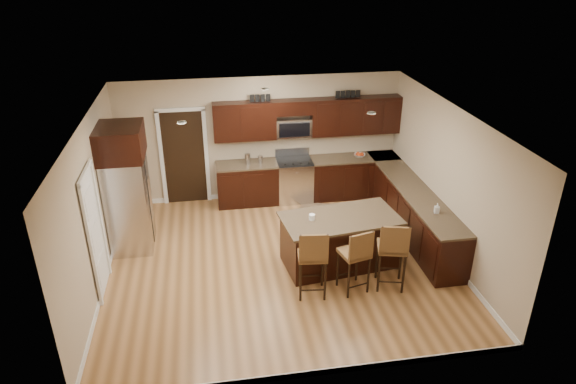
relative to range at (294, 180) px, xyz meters
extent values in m
plane|color=#A47241|center=(-0.68, -2.45, -0.47)|extent=(6.00, 6.00, 0.00)
plane|color=silver|center=(-0.68, -2.45, 2.23)|extent=(6.00, 6.00, 0.00)
plane|color=tan|center=(-0.68, 0.30, 0.88)|extent=(6.00, 0.00, 6.00)
plane|color=tan|center=(-3.68, -2.45, 0.88)|extent=(0.00, 5.50, 5.50)
plane|color=tan|center=(2.32, -2.45, 0.88)|extent=(0.00, 5.50, 5.50)
cube|color=black|center=(-1.03, 0.00, -0.03)|extent=(1.30, 0.60, 0.88)
cube|color=black|center=(1.35, 0.00, -0.03)|extent=(1.94, 0.60, 0.88)
cube|color=black|center=(2.02, -1.98, -0.03)|extent=(0.60, 3.35, 0.88)
cube|color=brown|center=(-1.03, 0.00, 0.43)|extent=(1.30, 0.63, 0.04)
cube|color=brown|center=(1.35, 0.00, 0.43)|extent=(1.94, 0.63, 0.04)
cube|color=brown|center=(2.02, -1.98, 0.43)|extent=(0.63, 3.35, 0.04)
cube|color=black|center=(-1.03, 0.13, 1.35)|extent=(1.30, 0.33, 0.80)
cube|color=black|center=(1.35, 0.13, 1.35)|extent=(1.94, 0.33, 0.80)
cube|color=black|center=(0.00, 0.13, 1.60)|extent=(0.76, 0.33, 0.30)
cube|color=silver|center=(0.00, 0.00, -0.02)|extent=(0.76, 0.64, 0.90)
cube|color=black|center=(0.00, 0.00, 0.44)|extent=(0.76, 0.60, 0.03)
cube|color=black|center=(0.00, -0.30, -0.02)|extent=(0.65, 0.01, 0.45)
cube|color=silver|center=(0.00, 0.27, 0.55)|extent=(0.76, 0.05, 0.18)
cube|color=silver|center=(0.00, 0.15, 1.15)|extent=(0.76, 0.31, 0.40)
cube|color=black|center=(-2.33, 0.28, 0.56)|extent=(0.85, 0.03, 2.06)
cube|color=white|center=(-3.66, -2.75, 0.55)|extent=(0.03, 0.80, 2.04)
cube|color=black|center=(0.34, -2.65, -0.03)|extent=(2.00, 1.18, 0.88)
cube|color=brown|center=(0.34, -2.65, 0.43)|extent=(2.11, 1.29, 0.04)
cube|color=black|center=(0.34, -2.65, -0.43)|extent=(1.91, 1.09, 0.09)
cube|color=brown|center=(-0.32, -3.43, 0.26)|extent=(0.50, 0.50, 0.06)
cube|color=brown|center=(-0.34, -3.63, 0.49)|extent=(0.45, 0.09, 0.48)
cylinder|color=black|center=(-0.51, -3.62, -0.12)|extent=(0.04, 0.04, 0.70)
cylinder|color=black|center=(-0.12, -3.62, -0.12)|extent=(0.04, 0.04, 0.70)
cylinder|color=black|center=(-0.51, -3.24, -0.12)|extent=(0.04, 0.04, 0.70)
cylinder|color=black|center=(-0.12, -3.24, -0.12)|extent=(0.04, 0.04, 0.70)
cube|color=brown|center=(0.37, -3.43, 0.22)|extent=(0.52, 0.52, 0.06)
cube|color=brown|center=(0.41, -3.62, 0.44)|extent=(0.42, 0.15, 0.46)
cylinder|color=black|center=(0.18, -3.61, -0.14)|extent=(0.04, 0.04, 0.66)
cylinder|color=black|center=(0.55, -3.61, -0.14)|extent=(0.04, 0.04, 0.66)
cylinder|color=black|center=(0.18, -3.25, -0.14)|extent=(0.04, 0.04, 0.66)
cylinder|color=black|center=(0.55, -3.25, -0.14)|extent=(0.04, 0.04, 0.66)
cube|color=brown|center=(0.99, -3.43, 0.27)|extent=(0.55, 0.55, 0.07)
cube|color=brown|center=(0.94, -3.63, 0.51)|extent=(0.45, 0.15, 0.49)
cylinder|color=black|center=(0.80, -3.62, -0.12)|extent=(0.04, 0.04, 0.71)
cylinder|color=black|center=(1.19, -3.62, -0.12)|extent=(0.04, 0.04, 0.71)
cylinder|color=black|center=(0.80, -3.23, -0.12)|extent=(0.04, 0.04, 0.71)
cylinder|color=black|center=(1.19, -3.23, -0.12)|extent=(0.04, 0.04, 0.71)
cube|color=silver|center=(-3.30, -1.45, 0.42)|extent=(0.72, 0.89, 1.78)
cube|color=black|center=(-2.94, -1.45, 0.42)|extent=(0.01, 0.02, 1.69)
cylinder|color=silver|center=(-2.91, -1.53, 0.51)|extent=(0.02, 0.02, 0.79)
cylinder|color=silver|center=(-2.91, -1.37, 0.51)|extent=(0.02, 0.02, 0.79)
cube|color=black|center=(-3.30, -1.45, 1.59)|extent=(0.78, 0.95, 0.57)
cube|color=brown|center=(0.49, -0.66, -0.47)|extent=(1.17, 1.01, 0.01)
imported|color=silver|center=(1.46, 0.00, 0.48)|extent=(0.32, 0.32, 0.06)
imported|color=#B2B2B2|center=(2.02, -2.76, 0.54)|extent=(0.10, 0.10, 0.18)
cylinder|color=silver|center=(-1.01, 0.00, 0.56)|extent=(0.12, 0.12, 0.22)
cylinder|color=silver|center=(-0.73, 0.00, 0.53)|extent=(0.11, 0.11, 0.16)
cylinder|color=white|center=(-0.16, -2.65, 0.50)|extent=(0.10, 0.10, 0.10)
camera|label=1|loc=(-1.80, -10.10, 4.63)|focal=32.00mm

